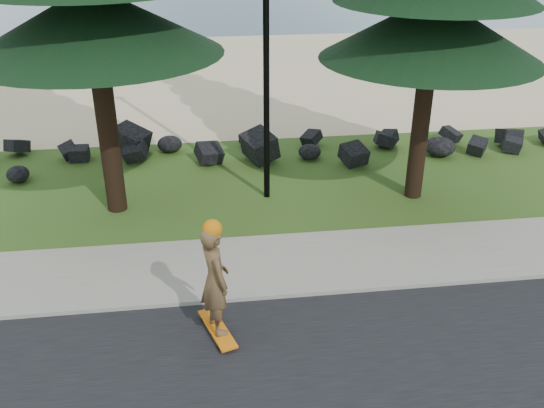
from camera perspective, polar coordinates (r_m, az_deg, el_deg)
The scene contains 7 objects.
ground at distance 11.82m, azimuth 1.40°, elevation -6.06°, with size 160.00×160.00×0.00m, color #385219.
kerb at distance 11.06m, azimuth 2.11°, elevation -8.36°, with size 160.00×0.20×0.10m, color #9B988C.
sidewalk at distance 11.97m, azimuth 1.26°, elevation -5.38°, with size 160.00×2.00×0.08m, color gray.
beach_sand at distance 25.18m, azimuth -3.68°, elevation 12.09°, with size 160.00×15.00×0.01m, color beige.
seawall_boulders at distance 16.76m, azimuth -1.49°, elevation 4.34°, with size 60.00×2.40×1.10m, color black, non-canonical shape.
lamp_post at distance 13.29m, azimuth -0.56°, elevation 16.96°, with size 0.25×0.14×8.14m.
skateboarder at distance 9.62m, azimuth -5.40°, elevation -7.15°, with size 0.65×1.17×2.12m.
Camera 1 is at (-1.56, -9.79, 6.44)m, focal length 40.00 mm.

